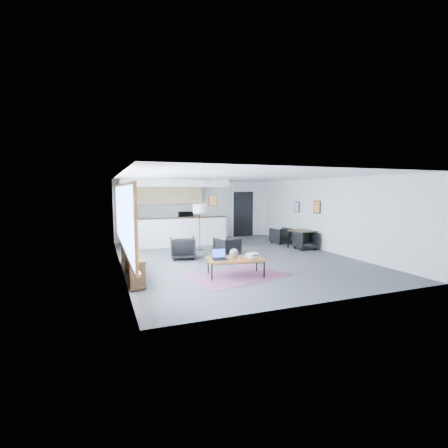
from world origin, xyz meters
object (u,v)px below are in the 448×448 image
object	(u,v)px
ceramic_pot	(234,253)
dining_chair_far	(281,236)
laptop	(219,256)
armchair_left	(183,247)
dining_chair_near	(306,241)
coffee_table	(235,260)
book_stack	(253,255)
floor_lamp	(200,210)
microwave	(186,215)
dining_table	(302,232)
armchair_right	(227,246)

from	to	relation	value
ceramic_pot	dining_chair_far	xyz separation A→B (m)	(3.71, 3.88, -0.27)
dining_chair_far	laptop	bearing A→B (deg)	36.60
armchair_left	dining_chair_near	world-z (taller)	armchair_left
coffee_table	book_stack	bearing A→B (deg)	8.69
laptop	floor_lamp	world-z (taller)	floor_lamp
laptop	book_stack	world-z (taller)	laptop
book_stack	dining_chair_far	distance (m)	5.09
book_stack	floor_lamp	bearing A→B (deg)	93.79
ceramic_pot	microwave	xyz separation A→B (m)	(0.33, 6.18, 0.54)
ceramic_pot	armchair_left	distance (m)	2.56
laptop	ceramic_pot	xyz separation A→B (m)	(0.40, 0.00, 0.04)
book_stack	armchair_left	size ratio (longest dim) A/B	0.51
coffee_table	dining_table	size ratio (longest dim) A/B	1.66
floor_lamp	armchair_left	bearing A→B (deg)	-126.10
laptop	dining_table	world-z (taller)	laptop
coffee_table	floor_lamp	xyz separation A→B (m)	(0.22, 3.82, 1.01)
dining_chair_far	ceramic_pot	bearing A→B (deg)	39.54
laptop	dining_table	bearing A→B (deg)	38.17
dining_table	dining_chair_far	size ratio (longest dim) A/B	1.50
dining_table	book_stack	bearing A→B (deg)	-141.25
dining_chair_far	floor_lamp	bearing A→B (deg)	-4.93
book_stack	armchair_right	size ratio (longest dim) A/B	0.56
armchair_right	dining_chair_far	size ratio (longest dim) A/B	1.14
coffee_table	dining_chair_near	xyz separation A→B (m)	(3.86, 2.48, -0.12)
laptop	microwave	distance (m)	6.25
armchair_right	microwave	xyz separation A→B (m)	(-0.38, 3.91, 0.77)
armchair_right	floor_lamp	distance (m)	1.91
dining_table	dining_chair_far	bearing A→B (deg)	97.54
dining_chair_near	microwave	xyz separation A→B (m)	(-3.54, 3.75, 0.82)
laptop	ceramic_pot	world-z (taller)	laptop
ceramic_pot	armchair_right	world-z (taller)	armchair_right
armchair_left	microwave	size ratio (longest dim) A/B	1.36
book_stack	dining_chair_near	world-z (taller)	dining_chair_near
dining_chair_far	book_stack	bearing A→B (deg)	44.05
floor_lamp	dining_chair_near	distance (m)	4.04
armchair_left	dining_table	distance (m)	4.61
ceramic_pot	dining_chair_near	world-z (taller)	ceramic_pot
book_stack	armchair_left	xyz separation A→B (m)	(-1.22, 2.52, -0.13)
ceramic_pot	armchair_right	xyz separation A→B (m)	(0.71, 2.27, -0.23)
ceramic_pot	dining_chair_near	distance (m)	4.58
ceramic_pot	armchair_right	size ratio (longest dim) A/B	0.34
coffee_table	microwave	bearing A→B (deg)	97.63
armchair_left	armchair_right	xyz separation A→B (m)	(1.44, -0.18, -0.03)
armchair_right	dining_chair_near	size ratio (longest dim) A/B	1.15
floor_lamp	dining_chair_near	world-z (taller)	floor_lamp
ceramic_pot	armchair_left	xyz separation A→B (m)	(-0.73, 2.45, -0.20)
armchair_right	dining_table	size ratio (longest dim) A/B	0.76
laptop	armchair_right	world-z (taller)	laptop
ceramic_pot	dining_table	world-z (taller)	ceramic_pot
microwave	dining_chair_near	bearing A→B (deg)	-53.46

